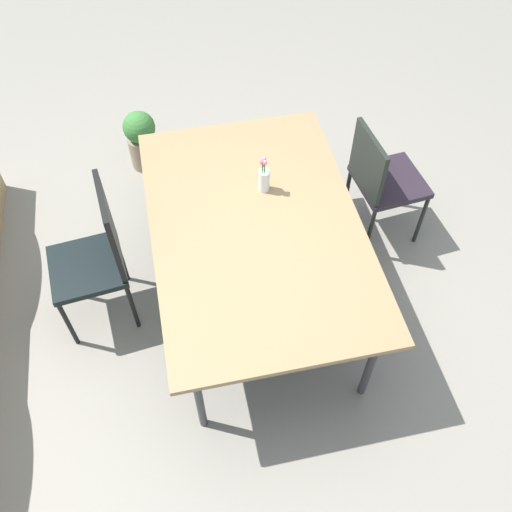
# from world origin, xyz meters

# --- Properties ---
(ground_plane) EXTENTS (12.00, 12.00, 0.00)m
(ground_plane) POSITION_xyz_m (0.00, 0.00, 0.00)
(ground_plane) COLOR gray
(dining_table) EXTENTS (1.80, 1.17, 0.73)m
(dining_table) POSITION_xyz_m (0.03, -0.10, 0.68)
(dining_table) COLOR #8C704C
(dining_table) RESTS_ON ground
(chair_far_side) EXTENTS (0.47, 0.47, 1.01)m
(chair_far_side) POSITION_xyz_m (0.14, 0.81, 0.56)
(chair_far_side) COLOR black
(chair_far_side) RESTS_ON ground
(chair_near_right) EXTENTS (0.47, 0.47, 0.89)m
(chair_near_right) POSITION_xyz_m (0.43, -1.02, 0.52)
(chair_near_right) COLOR black
(chair_near_right) RESTS_ON ground
(flower_vase) EXTENTS (0.07, 0.07, 0.25)m
(flower_vase) POSITION_xyz_m (0.29, -0.20, 0.82)
(flower_vase) COLOR silver
(flower_vase) RESTS_ON dining_table
(potted_plant) EXTENTS (0.24, 0.24, 0.49)m
(potted_plant) POSITION_xyz_m (1.45, 0.50, 0.26)
(potted_plant) COLOR gray
(potted_plant) RESTS_ON ground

